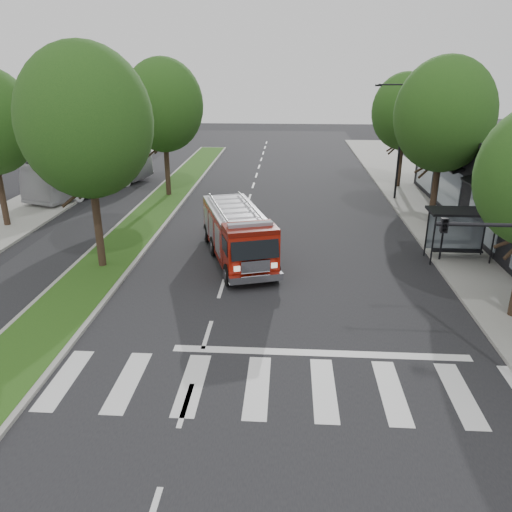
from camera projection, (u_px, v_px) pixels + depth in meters
The scene contains 11 objects.
ground at pixel (207, 335), 18.01m from camera, with size 140.00×140.00×0.00m, color black.
sidewalk_right at pixel (469, 246), 26.55m from camera, with size 5.00×80.00×0.15m, color gray.
median at pixel (163, 202), 35.12m from camera, with size 3.00×50.00×0.15m.
bus_shelter at pixel (460, 221), 24.20m from camera, with size 3.20×1.60×2.61m.
tree_right_mid at pixel (444, 115), 28.05m from camera, with size 5.60×5.60×9.72m.
tree_right_far at pixel (405, 112), 37.60m from camera, with size 5.00×5.00×8.73m.
tree_median_near at pixel (86, 122), 21.52m from camera, with size 5.80×5.80×10.16m.
tree_median_far at pixel (163, 105), 34.69m from camera, with size 5.60×5.60×9.72m.
streetlight_right_far at pixel (398, 137), 34.43m from camera, with size 2.11×0.20×8.00m.
fire_engine at pixel (238, 234), 24.59m from camera, with size 4.58×8.19×2.72m.
city_bus at pixel (93, 171), 37.88m from camera, with size 2.70×11.55×3.22m, color silver.
Camera 1 is at (2.77, -15.66, 9.10)m, focal length 35.00 mm.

